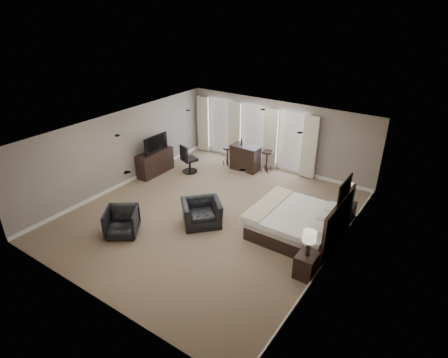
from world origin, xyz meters
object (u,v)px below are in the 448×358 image
Objects in this scene: bed at (298,212)px; bar_stool_right at (267,162)px; armchair_near at (201,209)px; bar_stool_left at (228,156)px; lamp_near at (309,244)px; nightstand_far at (346,212)px; dresser at (155,162)px; lamp_far at (349,194)px; bar_counter at (245,158)px; armchair_far at (122,221)px; nightstand_near at (306,265)px; tv at (154,150)px; desk_chair at (190,159)px.

bed reaches higher than bar_stool_right.
bar_stool_right is at bearing 130.16° from bed.
bar_stool_right is (-0.16, 4.21, -0.06)m from armchair_near.
bed reaches higher than bar_stool_left.
lamp_near reaches higher than bar_stool_left.
bar_stool_right is (-3.57, 1.73, 0.12)m from nightstand_far.
bed is at bearing -6.90° from dresser.
lamp_near is 5.87m from bar_stool_right.
lamp_near is 0.77× the size of bar_stool_right.
lamp_far is at bearing 58.46° from bed.
dresser is 1.35× the size of bar_counter.
lamp_far is 6.43m from armchair_far.
tv is (-6.92, 2.18, 0.65)m from nightstand_near.
bar_stool_left is 1.59m from bar_stool_right.
desk_chair is (-1.60, -1.36, 0.06)m from bar_counter.
lamp_far reaches higher than bar_counter.
armchair_near is 3.61m from desk_chair.
tv is at bearing 162.51° from nightstand_near.
nightstand_far is at bearing -84.06° from tv.
nightstand_near is at bearing 0.00° from lamp_near.
armchair_far is (2.04, -3.45, -0.51)m from tv.
bed reaches higher than lamp_near.
nightstand_far is 0.53× the size of bar_counter.
lamp_far reaches higher than nightstand_far.
bar_stool_right is at bearing 154.18° from nightstand_far.
bed is 3.54× the size of lamp_near.
armchair_far is at bearing -165.44° from lamp_near.
lamp_far is 0.56× the size of bar_counter.
tv is at bearing 0.00° from dresser.
lamp_far is at bearing 0.00° from nightstand_far.
bar_counter is (-4.34, 4.35, -0.43)m from lamp_near.
bar_stool_left is at bearing 139.88° from nightstand_near.
bar_stool_right reaches higher than nightstand_far.
lamp_near is 6.66m from desk_chair.
tv reaches higher than bar_counter.
bar_counter is (2.58, 2.17, -0.46)m from tv.
dresser is at bearing 84.86° from armchair_far.
bar_stool_right is at bearing 127.66° from lamp_near.
tv is 1.01× the size of armchair_near.
bar_counter reaches higher than nightstand_far.
dresser is at bearing -139.95° from bar_counter.
nightstand_near is at bearing -52.34° from bar_stool_right.
dresser is (-6.92, -0.72, 0.14)m from nightstand_far.
nightstand_far is 0.79× the size of bar_stool_left.
tv reaches higher than armchair_far.
desk_chair is at bearing -145.34° from bar_stool_right.
dresser is at bearing 60.09° from desk_chair.
bar_stool_left is (-5.13, 1.43, -0.53)m from lamp_far.
armchair_far reaches higher than dresser.
tv is at bearing 106.60° from armchair_near.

